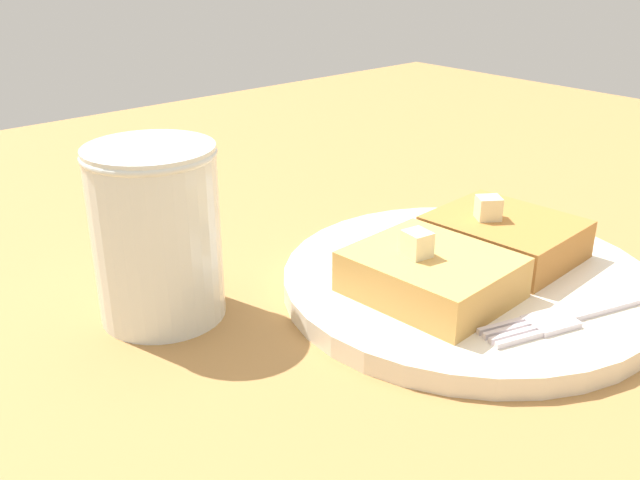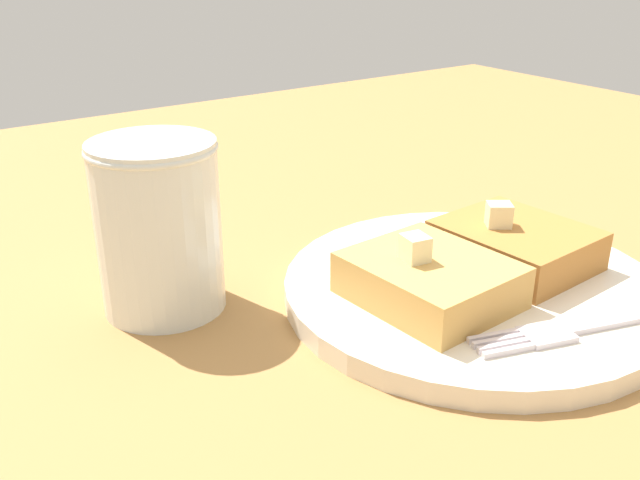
% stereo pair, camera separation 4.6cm
% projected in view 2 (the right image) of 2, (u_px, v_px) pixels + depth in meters
% --- Properties ---
extents(table_surface, '(1.23, 1.23, 0.03)m').
position_uv_depth(table_surface, '(496.00, 273.00, 0.55)').
color(table_surface, '#A1723E').
rests_on(table_surface, ground).
extents(plate, '(0.25, 0.25, 0.01)m').
position_uv_depth(plate, '(472.00, 288.00, 0.48)').
color(plate, silver).
rests_on(plate, table_surface).
extents(toast_slice_left, '(0.09, 0.10, 0.03)m').
position_uv_depth(toast_slice_left, '(515.00, 245.00, 0.49)').
color(toast_slice_left, '#B07233').
rests_on(toast_slice_left, plate).
extents(toast_slice_middle, '(0.09, 0.10, 0.03)m').
position_uv_depth(toast_slice_middle, '(430.00, 280.00, 0.44)').
color(toast_slice_middle, tan).
rests_on(toast_slice_middle, plate).
extents(butter_pat_primary, '(0.02, 0.02, 0.02)m').
position_uv_depth(butter_pat_primary, '(499.00, 215.00, 0.49)').
color(butter_pat_primary, beige).
rests_on(butter_pat_primary, toast_slice_left).
extents(butter_pat_secondary, '(0.02, 0.02, 0.02)m').
position_uv_depth(butter_pat_secondary, '(415.00, 248.00, 0.43)').
color(butter_pat_secondary, beige).
rests_on(butter_pat_secondary, toast_slice_middle).
extents(fork, '(0.16, 0.06, 0.00)m').
position_uv_depth(fork, '(581.00, 328.00, 0.41)').
color(fork, silver).
rests_on(fork, plate).
extents(syrup_jar, '(0.08, 0.08, 0.11)m').
position_uv_depth(syrup_jar, '(160.00, 233.00, 0.45)').
color(syrup_jar, '#3C1A05').
rests_on(syrup_jar, table_surface).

